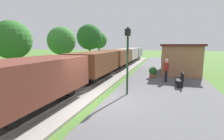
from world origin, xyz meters
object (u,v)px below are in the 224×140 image
freight_train (116,58)px  lamp_post_near (128,48)px  tree_trackside_far (62,41)px  tree_field_left (89,37)px  potted_planter (153,72)px  bench_near_hut (180,79)px  tree_field_distant (99,40)px  station_hut (179,58)px  person_waiting (166,69)px  tree_trackside_mid (12,40)px

freight_train → lamp_post_near: 10.86m
lamp_post_near → tree_trackside_far: (-8.95, 7.40, 0.57)m
tree_field_left → potted_planter: bearing=-45.4°
freight_train → bench_near_hut: 9.79m
bench_near_hut → freight_train: bearing=131.6°
lamp_post_near → tree_field_distant: size_ratio=0.66×
station_hut → potted_planter: station_hut is taller
lamp_post_near → tree_trackside_far: size_ratio=0.75×
potted_planter → lamp_post_near: lamp_post_near is taller
freight_train → tree_field_distant: 16.29m
freight_train → tree_field_left: (-5.95, 5.62, 2.75)m
person_waiting → station_hut: bearing=-83.5°
freight_train → bench_near_hut: freight_train is taller
bench_near_hut → station_hut: bearing=86.8°
freight_train → bench_near_hut: bearing=-48.4°
station_hut → tree_trackside_mid: (-13.49, -6.38, 1.70)m
station_hut → tree_field_distant: bearing=132.4°
tree_trackside_far → tree_field_left: (-0.48, 8.41, 0.78)m
tree_field_left → bench_near_hut: bearing=-46.1°
bench_near_hut → tree_field_left: tree_field_left is taller
lamp_post_near → tree_field_distant: bearing=114.7°
potted_planter → tree_field_left: tree_field_left is taller
lamp_post_near → potted_planter: bearing=78.1°
tree_trackside_far → tree_field_distant: bearing=97.5°
bench_near_hut → tree_trackside_mid: tree_trackside_mid is taller
station_hut → person_waiting: (-1.21, -4.59, -0.47)m
freight_train → tree_field_distant: tree_field_distant is taller
lamp_post_near → freight_train: bearing=108.9°
tree_field_left → lamp_post_near: bearing=-59.2°
tree_trackside_mid → tree_field_left: tree_field_left is taller
station_hut → person_waiting: size_ratio=3.39×
freight_train → station_hut: 7.01m
bench_near_hut → person_waiting: size_ratio=0.88×
station_hut → tree_field_distant: tree_field_distant is taller
bench_near_hut → person_waiting: 1.43m
lamp_post_near → tree_trackside_mid: 10.41m
lamp_post_near → tree_field_left: tree_field_left is taller
freight_train → potted_planter: size_ratio=35.59×
potted_planter → tree_trackside_far: tree_trackside_far is taller
station_hut → tree_field_distant: size_ratio=1.04×
lamp_post_near → tree_trackside_mid: size_ratio=0.75×
person_waiting → tree_trackside_mid: size_ratio=0.35×
freight_train → lamp_post_near: size_ratio=8.81×
tree_field_left → tree_field_distant: size_ratio=1.10×
station_hut → tree_field_distant: 21.59m
lamp_post_near → bench_near_hut: bearing=43.8°
person_waiting → tree_trackside_mid: bearing=29.6°
potted_planter → tree_trackside_mid: bearing=-164.9°
station_hut → tree_trackside_far: (-12.27, -1.08, 1.72)m
bench_near_hut → potted_planter: 2.96m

